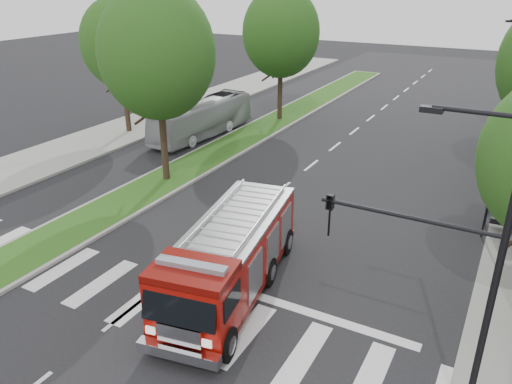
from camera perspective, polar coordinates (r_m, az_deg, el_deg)
ground at (r=20.07m, az=-7.09°, el=-7.58°), size 140.00×140.00×0.00m
sidewalk_left at (r=35.86m, az=-17.01°, el=5.93°), size 5.00×80.00×0.15m
median at (r=37.17m, az=1.33°, el=7.57°), size 3.00×50.00×0.15m
tree_median_near at (r=25.88m, az=-11.25°, el=15.35°), size 5.80×5.80×10.16m
tree_median_far at (r=37.71m, az=2.89°, el=17.71°), size 5.60×5.60×9.72m
tree_left_mid at (r=35.68m, az=-15.29°, el=16.09°), size 5.20×5.20×9.16m
streetlight_right_near at (r=11.77m, az=21.71°, el=-7.01°), size 4.08×0.22×8.00m
fire_engine at (r=17.35m, az=-2.95°, el=-7.48°), size 3.84×8.62×2.89m
city_bus at (r=34.93m, az=-6.15°, el=8.44°), size 2.69×9.32×2.57m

